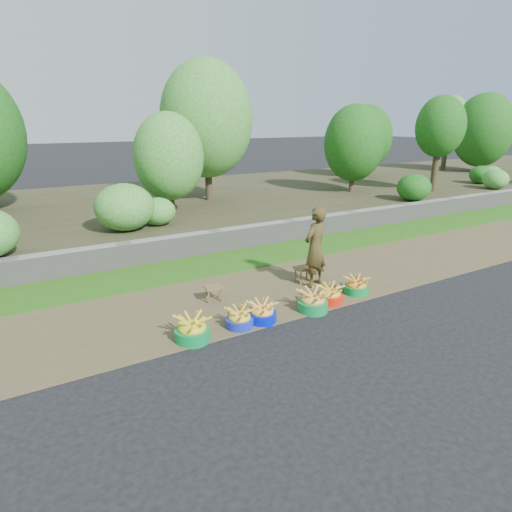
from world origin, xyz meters
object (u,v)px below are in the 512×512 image
basin_a (192,330)px  basin_c (262,313)px  basin_e (330,295)px  stool_right (304,270)px  basin_b (240,319)px  basin_d (313,302)px  stool_left (214,289)px  vendor_woman (315,247)px  basin_f (356,286)px

basin_a → basin_c: basin_a is taller
basin_e → stool_right: bearing=80.3°
basin_b → basin_d: size_ratio=0.85×
stool_left → basin_c: bearing=-73.2°
basin_e → vendor_woman: vendor_woman is taller
basin_b → vendor_woman: vendor_woman is taller
basin_a → basin_d: bearing=-1.9°
basin_c → vendor_woman: bearing=26.1°
basin_a → basin_e: basin_a is taller
basin_f → basin_e: bearing=-173.5°
basin_b → basin_e: size_ratio=0.97×
stool_right → basin_a: bearing=-159.1°
basin_c → vendor_woman: size_ratio=0.30×
vendor_woman → basin_b: bearing=1.6°
basin_d → basin_e: basin_d is taller
basin_a → basin_e: bearing=0.9°
basin_b → basin_d: bearing=-3.6°
stool_right → basin_d: bearing=-119.5°
basin_b → basin_f: (2.56, 0.11, 0.00)m
basin_d → basin_f: size_ratio=1.14×
basin_e → stool_right: (0.18, 1.04, 0.12)m
basin_b → stool_right: bearing=27.7°
basin_c → basin_a: bearing=-179.4°
basin_a → stool_right: basin_a is taller
basin_d → basin_e: (0.48, 0.11, -0.02)m
basin_b → basin_f: basin_f is taller
basin_b → basin_f: bearing=2.4°
basin_b → basin_c: bearing=-0.4°
basin_a → basin_e: (2.66, 0.04, -0.02)m
stool_right → vendor_woman: (0.07, -0.25, 0.53)m
basin_a → basin_c: bearing=0.6°
basin_a → stool_right: bearing=20.9°
basin_a → vendor_woman: size_ratio=0.34×
basin_c → basin_f: size_ratio=1.03×
stool_right → basin_f: bearing=-61.4°
stool_left → stool_right: bearing=-1.5°
basin_a → basin_c: size_ratio=1.12×
stool_right → basin_b: bearing=-152.3°
basin_e → vendor_woman: bearing=73.0°
basin_d → vendor_woman: size_ratio=0.33×
vendor_woman → basin_d: bearing=31.9°
basin_a → stool_right: size_ratio=1.41×
basin_a → vendor_woman: 3.09m
basin_c → basin_d: (0.97, -0.08, 0.02)m
basin_d → stool_right: size_ratio=1.40×
basin_a → basin_f: basin_a is taller
basin_a → basin_f: 3.36m
basin_d → basin_f: bearing=9.4°
basin_a → basin_e: size_ratio=1.14×
basin_b → basin_d: basin_d is taller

